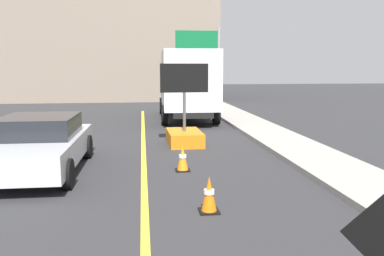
% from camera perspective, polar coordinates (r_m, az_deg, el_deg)
% --- Properties ---
extents(lane_center_stripe, '(0.14, 36.00, 0.01)m').
position_cam_1_polar(lane_center_stripe, '(5.93, -6.81, -16.94)').
color(lane_center_stripe, yellow).
rests_on(lane_center_stripe, ground).
extents(arrow_board_trailer, '(1.60, 1.83, 2.70)m').
position_cam_1_polar(arrow_board_trailer, '(13.21, -1.12, -0.32)').
color(arrow_board_trailer, orange).
rests_on(arrow_board_trailer, ground).
extents(box_truck, '(2.77, 6.94, 3.34)m').
position_cam_1_polar(box_truck, '(19.43, -0.73, 6.55)').
color(box_truck, black).
rests_on(box_truck, ground).
extents(pickup_car, '(2.18, 4.46, 1.38)m').
position_cam_1_polar(pickup_car, '(10.39, -21.44, -2.23)').
color(pickup_car, silver).
rests_on(pickup_car, ground).
extents(highway_guide_sign, '(2.79, 0.18, 5.00)m').
position_cam_1_polar(highway_guide_sign, '(24.68, 2.09, 10.77)').
color(highway_guide_sign, gray).
rests_on(highway_guide_sign, ground).
extents(far_building_block, '(18.43, 9.41, 9.87)m').
position_cam_1_polar(far_building_block, '(34.26, -13.16, 12.53)').
color(far_building_block, gray).
rests_on(far_building_block, ground).
extents(traffic_cone_mid_lane, '(0.36, 0.36, 0.66)m').
position_cam_1_polar(traffic_cone_mid_lane, '(7.12, 2.48, -9.64)').
color(traffic_cone_mid_lane, black).
rests_on(traffic_cone_mid_lane, ground).
extents(traffic_cone_far_lane, '(0.36, 0.36, 0.66)m').
position_cam_1_polar(traffic_cone_far_lane, '(9.85, -1.38, -4.41)').
color(traffic_cone_far_lane, black).
rests_on(traffic_cone_far_lane, ground).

